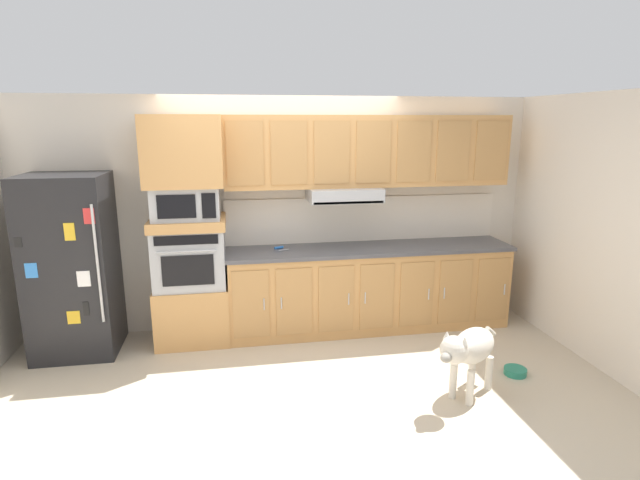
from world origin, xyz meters
name	(u,v)px	position (x,y,z in m)	size (l,w,h in m)	color
ground_plane	(297,364)	(0.00, 0.00, 0.00)	(9.60, 9.60, 0.00)	beige
back_kitchen_wall	(283,213)	(0.00, 1.11, 1.25)	(6.20, 0.12, 2.50)	beige
side_panel_right	(578,224)	(2.80, 0.00, 1.25)	(0.12, 7.10, 2.50)	silver
refrigerator	(72,266)	(-2.09, 0.68, 0.88)	(0.76, 0.73, 1.76)	black
oven_base_cabinet	(193,312)	(-0.99, 0.75, 0.30)	(0.74, 0.62, 0.60)	tan
built_in_oven	(190,257)	(-0.99, 0.75, 0.90)	(0.70, 0.62, 0.60)	#A8AAAF
appliance_mid_shelf	(188,223)	(-0.99, 0.75, 1.25)	(0.74, 0.62, 0.10)	tan
microwave	(187,202)	(-0.99, 0.75, 1.46)	(0.64, 0.54, 0.32)	#A8AAAF
appliance_upper_cabinet	(183,151)	(-0.99, 0.75, 1.96)	(0.74, 0.62, 0.68)	tan
lower_cabinet_run	(369,289)	(0.90, 0.75, 0.44)	(3.04, 0.63, 0.88)	tan
countertop_slab	(370,248)	(0.90, 0.75, 0.90)	(3.08, 0.64, 0.04)	#4C4C51
backsplash_panel	(364,219)	(0.90, 1.04, 1.17)	(3.08, 0.02, 0.50)	silver
upper_cabinet_with_hood	(367,154)	(0.88, 0.87, 1.90)	(3.04, 0.48, 0.88)	tan
screwdriver	(279,248)	(-0.08, 0.82, 0.93)	(0.15, 0.16, 0.03)	blue
dog	(469,349)	(1.31, -0.82, 0.43)	(0.76, 0.59, 0.65)	beige
dog_food_bowl	(515,371)	(1.92, -0.54, 0.03)	(0.20, 0.20, 0.06)	#267F66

